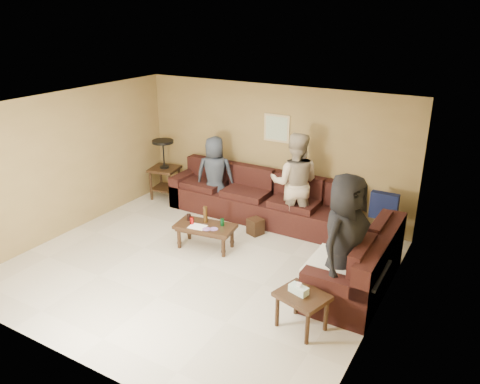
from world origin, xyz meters
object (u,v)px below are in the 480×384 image
(coffee_table, at_px, (205,228))
(end_table_left, at_px, (164,168))
(person_right, at_px, (344,241))
(person_left, at_px, (215,175))
(person_middle, at_px, (295,183))
(waste_bin, at_px, (255,226))
(sectional_sofa, at_px, (287,222))
(side_table_right, at_px, (302,299))

(coffee_table, xyz_separation_m, end_table_left, (-2.00, 1.45, 0.30))
(person_right, bearing_deg, person_left, 72.11)
(end_table_left, xyz_separation_m, person_middle, (3.00, -0.09, 0.25))
(end_table_left, xyz_separation_m, waste_bin, (2.49, -0.58, -0.52))
(end_table_left, height_order, person_right, person_right)
(sectional_sofa, relative_size, coffee_table, 4.40)
(person_left, bearing_deg, person_middle, 154.71)
(end_table_left, relative_size, waste_bin, 4.38)
(end_table_left, distance_m, waste_bin, 2.61)
(person_left, bearing_deg, coffee_table, 92.70)
(sectional_sofa, xyz_separation_m, coffee_table, (-1.06, -0.97, 0.03))
(waste_bin, distance_m, person_middle, 1.04)
(end_table_left, bearing_deg, person_right, -22.22)
(coffee_table, relative_size, person_left, 0.70)
(sectional_sofa, bearing_deg, coffee_table, -137.41)
(end_table_left, distance_m, person_right, 4.85)
(sectional_sofa, distance_m, coffee_table, 1.44)
(coffee_table, distance_m, person_middle, 1.78)
(person_right, bearing_deg, coffee_table, 92.64)
(sectional_sofa, xyz_separation_m, side_table_right, (1.19, -2.16, 0.10))
(sectional_sofa, distance_m, waste_bin, 0.61)
(person_middle, bearing_deg, waste_bin, 24.13)
(sectional_sofa, xyz_separation_m, end_table_left, (-3.06, 0.48, 0.33))
(coffee_table, bearing_deg, person_middle, 53.66)
(person_left, xyz_separation_m, person_middle, (1.70, -0.04, 0.15))
(coffee_table, relative_size, person_middle, 0.58)
(person_right, bearing_deg, waste_bin, 69.15)
(coffee_table, bearing_deg, waste_bin, 60.69)
(person_right, bearing_deg, sectional_sofa, 57.62)
(sectional_sofa, height_order, person_middle, person_middle)
(coffee_table, height_order, person_middle, person_middle)
(end_table_left, bearing_deg, person_left, -2.27)
(coffee_table, distance_m, side_table_right, 2.54)
(waste_bin, bearing_deg, sectional_sofa, 10.26)
(end_table_left, relative_size, person_middle, 0.69)
(sectional_sofa, height_order, coffee_table, sectional_sofa)
(person_right, bearing_deg, end_table_left, 79.11)
(person_middle, bearing_deg, coffee_table, 34.08)
(end_table_left, height_order, person_left, person_left)
(sectional_sofa, distance_m, end_table_left, 3.12)
(waste_bin, bearing_deg, coffee_table, -119.31)
(sectional_sofa, relative_size, person_right, 2.50)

